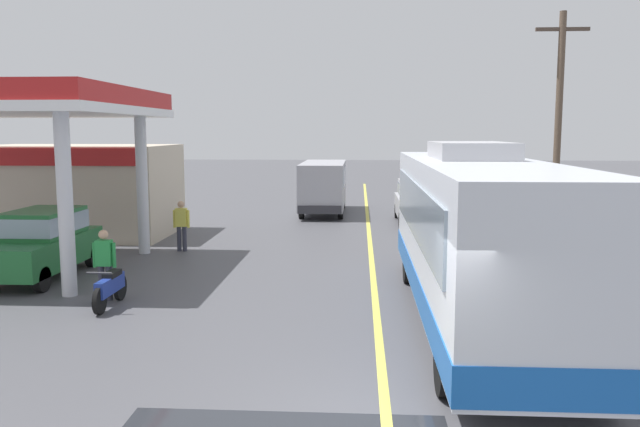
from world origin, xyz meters
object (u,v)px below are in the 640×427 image
object	(u,v)px
motorcycle_parked_forecourt	(110,287)
car_trailing_behind_bus	(417,199)
pedestrian_near_pump	(181,223)
pedestrian_by_shop	(104,261)
coach_bus_main	(477,239)
minibus_opposing_lane	(324,183)
car_at_pump	(42,240)

from	to	relation	value
motorcycle_parked_forecourt	car_trailing_behind_bus	distance (m)	16.08
pedestrian_near_pump	pedestrian_by_shop	xyz separation A→B (m)	(-0.09, -6.19, 0.00)
coach_bus_main	car_trailing_behind_bus	bearing A→B (deg)	89.79
coach_bus_main	minibus_opposing_lane	size ratio (longest dim) A/B	1.80
minibus_opposing_lane	pedestrian_by_shop	distance (m)	16.83
minibus_opposing_lane	pedestrian_near_pump	bearing A→B (deg)	-112.08
car_at_pump	car_trailing_behind_bus	xyz separation A→B (m)	(10.99, 11.14, 0.00)
car_at_pump	pedestrian_by_shop	bearing A→B (deg)	-40.37
minibus_opposing_lane	pedestrian_near_pump	size ratio (longest dim) A/B	3.69
car_at_pump	motorcycle_parked_forecourt	size ratio (longest dim) A/B	2.33
coach_bus_main	pedestrian_by_shop	size ratio (longest dim) A/B	6.65
pedestrian_near_pump	pedestrian_by_shop	bearing A→B (deg)	-90.79
car_at_pump	minibus_opposing_lane	distance (m)	15.64
pedestrian_by_shop	car_at_pump	bearing A→B (deg)	139.63
coach_bus_main	car_at_pump	distance (m)	11.45
pedestrian_by_shop	pedestrian_near_pump	bearing A→B (deg)	89.21
coach_bus_main	car_trailing_behind_bus	size ratio (longest dim) A/B	2.63
car_at_pump	motorcycle_parked_forecourt	xyz separation A→B (m)	(2.95, -2.77, -0.57)
motorcycle_parked_forecourt	pedestrian_by_shop	distance (m)	0.81
motorcycle_parked_forecourt	pedestrian_by_shop	size ratio (longest dim) A/B	1.08
motorcycle_parked_forecourt	pedestrian_by_shop	bearing A→B (deg)	121.20
minibus_opposing_lane	car_trailing_behind_bus	world-z (taller)	minibus_opposing_lane
pedestrian_near_pump	pedestrian_by_shop	size ratio (longest dim) A/B	1.00
car_at_pump	pedestrian_near_pump	world-z (taller)	car_at_pump
car_at_pump	car_trailing_behind_bus	bearing A→B (deg)	45.39
pedestrian_near_pump	coach_bus_main	bearing A→B (deg)	-41.57
pedestrian_near_pump	car_trailing_behind_bus	xyz separation A→B (m)	(8.29, 7.17, 0.08)
motorcycle_parked_forecourt	pedestrian_near_pump	distance (m)	6.76
car_at_pump	motorcycle_parked_forecourt	world-z (taller)	car_at_pump
motorcycle_parked_forecourt	pedestrian_near_pump	bearing A→B (deg)	92.11
pedestrian_near_pump	car_trailing_behind_bus	distance (m)	10.96
coach_bus_main	pedestrian_by_shop	bearing A→B (deg)	172.37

